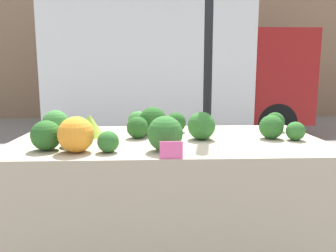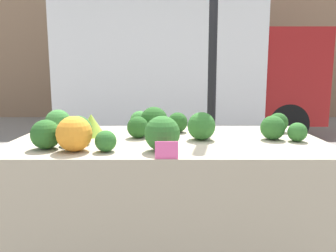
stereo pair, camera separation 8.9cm
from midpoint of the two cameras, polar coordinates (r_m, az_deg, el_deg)
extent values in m
cube|color=#9E7A5B|center=(9.79, 0.23, 19.10)|extent=(16.00, 0.60, 5.87)
cylinder|color=black|center=(2.74, 8.68, 11.72)|extent=(0.07, 0.07, 2.79)
cube|color=white|center=(6.66, -1.06, 11.38)|extent=(3.67, 2.11, 2.37)
cube|color=maroon|center=(7.04, 19.20, 8.05)|extent=(1.15, 1.94, 1.71)
cylinder|color=black|center=(6.25, 20.37, 0.35)|extent=(0.73, 0.22, 0.73)
cylinder|color=black|center=(7.87, 16.05, 2.31)|extent=(0.73, 0.22, 0.73)
cylinder|color=black|center=(5.97, -10.91, 0.37)|extent=(0.73, 0.22, 0.73)
cylinder|color=black|center=(7.65, -8.52, 2.37)|extent=(0.73, 0.22, 0.73)
cube|color=tan|center=(2.02, 1.26, -2.66)|extent=(1.87, 0.98, 0.03)
cube|color=tan|center=(1.64, 1.62, -14.91)|extent=(1.87, 0.01, 0.48)
cylinder|color=black|center=(2.69, -18.33, -9.71)|extent=(0.05, 0.05, 0.84)
cylinder|color=black|center=(2.72, 20.11, -9.59)|extent=(0.05, 0.05, 0.84)
sphere|color=orange|center=(1.74, -14.62, -1.33)|extent=(0.18, 0.18, 0.18)
cone|color=#93B238|center=(2.14, -12.05, 0.15)|extent=(0.18, 0.18, 0.14)
sphere|color=#23511E|center=(2.23, 2.82, 0.64)|extent=(0.14, 0.14, 0.14)
sphere|color=#2D6628|center=(2.09, 22.73, -0.99)|extent=(0.11, 0.11, 0.11)
sphere|color=#23511E|center=(2.37, 19.64, 0.56)|extent=(0.13, 0.13, 0.13)
sphere|color=#2D6628|center=(1.71, -9.33, -2.61)|extent=(0.11, 0.11, 0.11)
sphere|color=#2D6628|center=(1.69, 0.51, -1.34)|extent=(0.19, 0.19, 0.19)
sphere|color=#387533|center=(2.23, -17.52, 0.60)|extent=(0.17, 0.17, 0.17)
sphere|color=#285B23|center=(2.10, 18.92, -0.29)|extent=(0.15, 0.15, 0.15)
sphere|color=#2D6628|center=(1.99, 7.12, -0.01)|extent=(0.17, 0.17, 0.17)
sphere|color=#23511E|center=(2.04, -4.03, -0.22)|extent=(0.14, 0.14, 0.14)
sphere|color=#2D6628|center=(1.92, -14.19, -0.68)|extent=(0.16, 0.16, 0.16)
sphere|color=#285B23|center=(1.84, -19.23, -1.40)|extent=(0.16, 0.16, 0.16)
sphere|color=#387533|center=(2.32, -3.85, 0.95)|extent=(0.14, 0.14, 0.14)
sphere|color=#23511E|center=(2.15, -1.28, 0.94)|extent=(0.18, 0.18, 0.18)
cube|color=#F45B9E|center=(1.55, 1.42, -4.24)|extent=(0.11, 0.01, 0.08)
camera|label=1|loc=(0.04, -88.73, 0.21)|focal=35.00mm
camera|label=2|loc=(0.04, 91.27, -0.21)|focal=35.00mm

